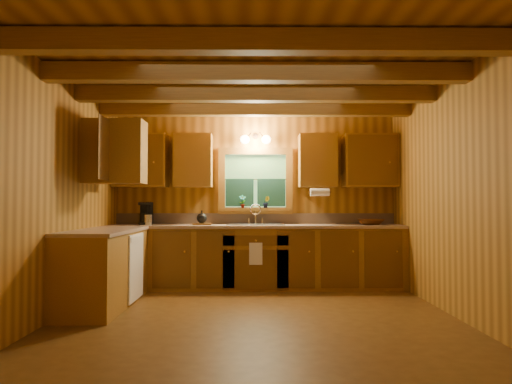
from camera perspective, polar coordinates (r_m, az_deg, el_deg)
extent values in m
plane|color=#593915|center=(4.70, 0.08, -16.37)|extent=(4.20, 4.20, 0.00)
plane|color=brown|center=(4.76, 0.08, 15.50)|extent=(4.20, 4.20, 0.00)
plane|color=brown|center=(6.45, -0.07, -0.73)|extent=(4.20, 0.00, 4.20)
plane|color=brown|center=(2.65, 0.44, 0.65)|extent=(4.20, 0.00, 4.20)
plane|color=brown|center=(5.00, -24.78, -0.30)|extent=(0.00, 3.80, 3.80)
plane|color=brown|center=(5.03, 24.76, -0.30)|extent=(0.00, 3.80, 3.80)
cube|color=brown|center=(3.59, 0.26, 19.49)|extent=(4.20, 0.14, 0.18)
cube|color=brown|center=(4.35, 0.12, 15.68)|extent=(4.20, 0.14, 0.18)
cube|color=brown|center=(5.12, 0.03, 13.00)|extent=(4.20, 0.14, 0.18)
cube|color=brown|center=(5.89, -0.03, 11.03)|extent=(4.20, 0.14, 0.18)
cube|color=brown|center=(6.19, -0.06, -8.77)|extent=(4.20, 0.62, 0.86)
cube|color=brown|center=(5.38, -19.70, -9.74)|extent=(0.62, 1.60, 0.86)
cube|color=#A0836E|center=(6.15, -0.06, -4.60)|extent=(4.20, 0.66, 0.04)
cube|color=#A0836E|center=(5.33, -19.55, -4.95)|extent=(0.64, 1.60, 0.04)
cube|color=#9B7E68|center=(6.44, -0.07, -3.58)|extent=(4.20, 0.02, 0.16)
cube|color=white|center=(5.47, -15.79, -9.63)|extent=(0.02, 0.60, 0.80)
cube|color=brown|center=(6.53, -15.20, 4.06)|extent=(0.78, 0.34, 0.78)
cube|color=brown|center=(6.37, -8.38, 4.16)|extent=(0.55, 0.34, 0.78)
cube|color=brown|center=(6.39, 8.24, 4.15)|extent=(0.55, 0.34, 0.78)
cube|color=brown|center=(6.55, 15.02, 4.04)|extent=(0.78, 0.34, 0.78)
cube|color=brown|center=(5.60, -20.24, 5.06)|extent=(0.34, 1.10, 0.78)
cube|color=brown|center=(6.46, -0.07, 5.49)|extent=(1.12, 0.08, 0.10)
cube|color=brown|center=(6.41, -0.07, -2.52)|extent=(1.12, 0.08, 0.10)
cube|color=brown|center=(6.44, -4.62, 1.50)|extent=(0.10, 0.08, 0.80)
cube|color=brown|center=(6.44, 4.47, 1.50)|extent=(0.10, 0.08, 0.80)
cube|color=#427531|center=(6.45, -0.07, 1.49)|extent=(0.92, 0.01, 0.80)
cube|color=#11332A|center=(6.43, -2.21, -0.07)|extent=(0.42, 0.02, 0.42)
cube|color=#11332A|center=(6.43, 2.06, -0.07)|extent=(0.42, 0.02, 0.42)
cylinder|color=black|center=(6.43, -0.07, 1.68)|extent=(0.92, 0.01, 0.01)
cube|color=brown|center=(6.37, -0.07, -2.34)|extent=(1.06, 0.14, 0.04)
cylinder|color=black|center=(6.49, -0.07, 7.51)|extent=(0.08, 0.03, 0.08)
cylinder|color=black|center=(6.43, -0.97, 7.59)|extent=(0.09, 0.17, 0.08)
cylinder|color=black|center=(6.44, 0.83, 7.59)|extent=(0.09, 0.17, 0.08)
sphere|color=#FFE0A5|center=(6.36, -1.52, 7.06)|extent=(0.13, 0.13, 0.13)
sphere|color=#FFE0A5|center=(6.37, 1.39, 7.05)|extent=(0.13, 0.13, 0.13)
cylinder|color=white|center=(6.16, 8.54, -0.02)|extent=(0.27, 0.11, 0.11)
cube|color=white|center=(5.85, -0.03, -8.29)|extent=(0.18, 0.01, 0.30)
cube|color=silver|center=(6.16, -0.06, -4.37)|extent=(0.82, 0.48, 0.02)
cube|color=#262628|center=(6.16, -1.83, -4.97)|extent=(0.34, 0.40, 0.14)
cube|color=#262628|center=(6.16, 1.72, -4.97)|extent=(0.34, 0.40, 0.14)
cylinder|color=silver|center=(6.33, -0.07, -3.34)|extent=(0.04, 0.04, 0.22)
torus|color=silver|center=(6.27, -0.06, -2.35)|extent=(0.16, 0.02, 0.16)
cube|color=black|center=(6.40, -14.64, -4.12)|extent=(0.18, 0.22, 0.03)
cube|color=black|center=(6.47, -14.47, -2.69)|extent=(0.18, 0.08, 0.31)
cube|color=black|center=(6.38, -14.66, -1.52)|extent=(0.18, 0.20, 0.04)
cylinder|color=black|center=(6.37, -14.70, -3.35)|extent=(0.11, 0.11, 0.13)
cylinder|color=silver|center=(6.33, -14.25, -3.62)|extent=(0.12, 0.12, 0.15)
cylinder|color=black|center=(6.32, -14.40, -2.25)|extent=(0.03, 0.04, 0.21)
cylinder|color=black|center=(6.32, -14.24, -2.25)|extent=(0.01, 0.01, 0.21)
cylinder|color=black|center=(6.33, -14.08, -2.25)|extent=(0.03, 0.04, 0.21)
cylinder|color=black|center=(6.33, -13.96, -2.26)|extent=(0.04, 0.06, 0.21)
cube|color=brown|center=(6.16, -7.29, -4.29)|extent=(0.29, 0.23, 0.02)
sphere|color=black|center=(6.16, -7.28, -3.50)|extent=(0.15, 0.15, 0.15)
cylinder|color=black|center=(6.16, -7.28, -2.63)|extent=(0.02, 0.02, 0.04)
imported|color=#48230C|center=(6.34, 15.16, -3.90)|extent=(0.41, 0.41, 0.08)
imported|color=brown|center=(6.36, -1.84, -1.27)|extent=(0.11, 0.08, 0.20)
imported|color=brown|center=(6.36, 1.38, -1.36)|extent=(0.10, 0.08, 0.18)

